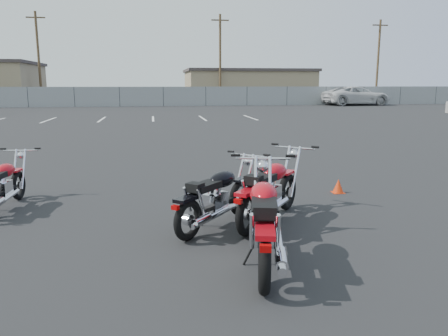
{
  "coord_description": "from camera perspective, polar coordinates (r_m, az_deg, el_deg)",
  "views": [
    {
      "loc": [
        -0.98,
        -6.7,
        2.08
      ],
      "look_at": [
        0.2,
        0.6,
        0.65
      ],
      "focal_mm": 35.0,
      "sensor_mm": 36.0,
      "label": 1
    }
  ],
  "objects": [
    {
      "name": "utility_pole_c",
      "position": [
        46.3,
        -0.51,
        14.19
      ],
      "size": [
        1.8,
        0.24,
        9.0
      ],
      "color": "#443320",
      "rests_on": "ground"
    },
    {
      "name": "ground",
      "position": [
        7.08,
        -0.83,
        -6.13
      ],
      "size": [
        120.0,
        120.0,
        0.0
      ],
      "primitive_type": "plane",
      "color": "black",
      "rests_on": "ground"
    },
    {
      "name": "motorcycle_rear_red",
      "position": [
        5.14,
        5.29,
        -6.89
      ],
      "size": [
        1.02,
        2.28,
        1.12
      ],
      "color": "black",
      "rests_on": "ground"
    },
    {
      "name": "white_van",
      "position": [
        45.06,
        16.95,
        9.68
      ],
      "size": [
        3.7,
        7.82,
        2.88
      ],
      "primitive_type": "imported",
      "rotation": [
        0.0,
        0.0,
        1.66
      ],
      "color": "silver",
      "rests_on": "ground"
    },
    {
      "name": "chainlink_fence",
      "position": [
        41.73,
        -7.93,
        9.24
      ],
      "size": [
        80.06,
        0.06,
        1.8
      ],
      "color": "gray",
      "rests_on": "ground"
    },
    {
      "name": "motorcycle_third_red",
      "position": [
        6.65,
        6.02,
        -2.98
      ],
      "size": [
        1.69,
        1.95,
        1.07
      ],
      "color": "black",
      "rests_on": "ground"
    },
    {
      "name": "training_cone_near",
      "position": [
        8.74,
        14.7,
        -2.29
      ],
      "size": [
        0.23,
        0.23,
        0.27
      ],
      "color": "red",
      "rests_on": "ground"
    },
    {
      "name": "motorcycle_second_black",
      "position": [
        6.4,
        -0.99,
        -3.83
      ],
      "size": [
        1.62,
        1.76,
        0.99
      ],
      "color": "black",
      "rests_on": "ground"
    },
    {
      "name": "tan_building_east",
      "position": [
        51.88,
        3.1,
        10.71
      ],
      "size": [
        14.4,
        9.4,
        3.7
      ],
      "color": "#8C7B5A",
      "rests_on": "ground"
    },
    {
      "name": "parking_line_stripes",
      "position": [
        26.82,
        -12.47,
        6.26
      ],
      "size": [
        15.12,
        4.0,
        0.01
      ],
      "color": "silver",
      "rests_on": "ground"
    },
    {
      "name": "utility_pole_b",
      "position": [
        48.05,
        -23.06,
        13.22
      ],
      "size": [
        1.8,
        0.24,
        9.0
      ],
      "color": "#443320",
      "rests_on": "ground"
    },
    {
      "name": "utility_pole_d",
      "position": [
        53.02,
        19.48,
        13.17
      ],
      "size": [
        1.8,
        0.24,
        9.0
      ],
      "color": "#443320",
      "rests_on": "ground"
    },
    {
      "name": "motorcycle_front_red",
      "position": [
        8.15,
        -26.93,
        -2.03
      ],
      "size": [
        0.73,
        1.88,
        0.92
      ],
      "color": "black",
      "rests_on": "ground"
    }
  ]
}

